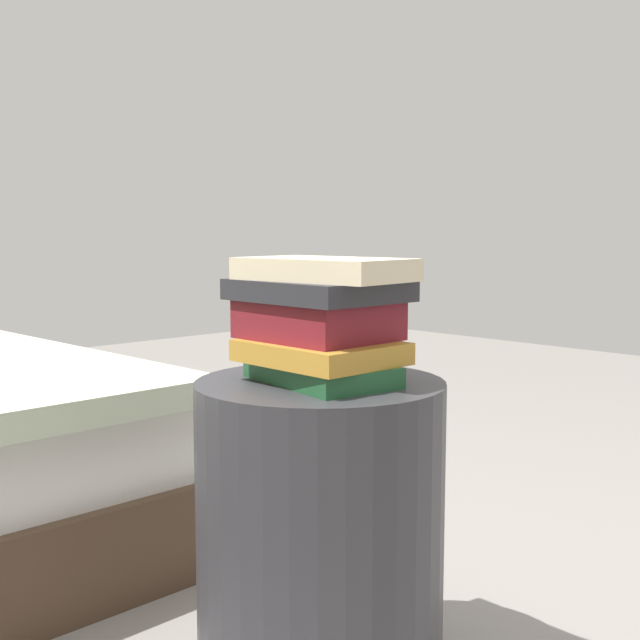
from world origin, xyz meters
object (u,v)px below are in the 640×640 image
at_px(book_cream, 323,269).
at_px(book_charcoal, 318,290).
at_px(book_forest, 321,372).
at_px(book_maroon, 318,320).
at_px(book_ochre, 321,352).
at_px(side_table, 320,540).

bearing_deg(book_cream, book_charcoal, -29.80).
relative_size(book_forest, book_cream, 0.90).
distance_m(book_forest, book_maroon, 0.09).
distance_m(book_ochre, book_cream, 0.13).
height_order(book_ochre, book_charcoal, book_charcoal).
xyz_separation_m(book_forest, book_ochre, (-0.00, 0.00, 0.03)).
distance_m(book_maroon, book_charcoal, 0.05).
xyz_separation_m(book_ochre, book_maroon, (0.02, -0.02, 0.05)).
bearing_deg(book_charcoal, book_ochre, 145.06).
distance_m(side_table, book_maroon, 0.37).
height_order(side_table, book_cream, book_cream).
bearing_deg(book_cream, book_forest, 74.84).
distance_m(book_maroon, book_cream, 0.09).
bearing_deg(book_maroon, book_ochre, 144.92).
bearing_deg(book_forest, book_cream, -90.00).
distance_m(book_forest, book_ochre, 0.03).
xyz_separation_m(side_table, book_maroon, (0.01, -0.01, 0.37)).
xyz_separation_m(side_table, book_cream, (-0.01, 0.00, 0.45)).
bearing_deg(book_charcoal, book_maroon, -35.13).
xyz_separation_m(book_ochre, book_charcoal, (0.02, -0.01, 0.10)).
height_order(book_forest, book_cream, book_cream).
bearing_deg(book_ochre, book_cream, -78.79).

